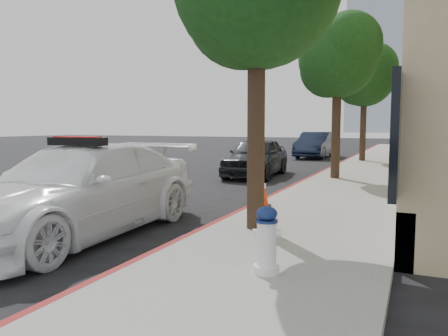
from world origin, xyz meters
TOP-DOWN VIEW (x-y plane):
  - ground at (0.00, 0.00)m, footprint 120.00×120.00m
  - sidewalk at (3.60, 10.00)m, footprint 3.20×50.00m
  - curb_strip at (2.06, 10.00)m, footprint 0.12×50.00m
  - tower_left at (-4.00, 120.00)m, footprint 18.00×14.00m
  - tower_right at (9.00, 135.00)m, footprint 14.00×14.00m
  - tree_mid at (2.93, 5.99)m, footprint 2.77×2.64m
  - tree_far at (2.93, 13.99)m, footprint 3.10×3.00m
  - police_car at (0.02, -3.13)m, footprint 2.27×5.49m
  - parked_car_mid at (-0.14, 6.55)m, footprint 2.05×4.47m
  - parked_car_far at (-0.13, 17.00)m, footprint 1.64×4.66m
  - fire_hydrant at (3.81, -4.14)m, footprint 0.35×0.31m
  - traffic_cone at (2.35, 0.00)m, footprint 0.40×0.40m

SIDE VIEW (x-z plane):
  - ground at x=0.00m, z-range 0.00..0.00m
  - sidewalk at x=3.60m, z-range 0.00..0.15m
  - curb_strip at x=2.06m, z-range 0.00..0.15m
  - traffic_cone at x=2.35m, z-range 0.15..0.81m
  - fire_hydrant at x=3.81m, z-range 0.14..0.96m
  - parked_car_mid at x=-0.14m, z-range 0.00..1.49m
  - parked_car_far at x=-0.13m, z-range 0.00..1.53m
  - police_car at x=0.02m, z-range -0.07..1.67m
  - tree_mid at x=2.93m, z-range 1.45..6.88m
  - tree_far at x=2.93m, z-range 1.48..7.29m
  - tower_right at x=9.00m, z-range 0.00..44.00m
  - tower_left at x=-4.00m, z-range 0.00..60.00m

